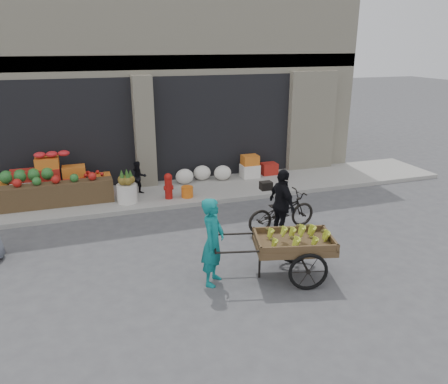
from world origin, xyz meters
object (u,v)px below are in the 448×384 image
object	(u,v)px
orange_bucket	(187,192)
vendor_woman	(213,242)
pineapple_bin	(127,193)
banana_cart	(291,241)
seated_person	(139,178)
fire_hydrant	(168,185)
bicycle	(282,211)
cyclist	(282,204)

from	to	relation	value
orange_bucket	vendor_woman	world-z (taller)	vendor_woman
pineapple_bin	banana_cart	xyz separation A→B (m)	(2.40, -4.67, 0.36)
seated_person	banana_cart	xyz separation A→B (m)	(2.00, -5.27, 0.14)
fire_hydrant	bicycle	distance (m)	3.35
pineapple_bin	vendor_woman	distance (m)	4.56
banana_cart	cyclist	distance (m)	1.71
vendor_woman	cyclist	distance (m)	2.42
pineapple_bin	orange_bucket	xyz separation A→B (m)	(1.60, -0.10, -0.10)
pineapple_bin	bicycle	size ratio (longest dim) A/B	0.30
orange_bucket	bicycle	size ratio (longest dim) A/B	0.19
fire_hydrant	banana_cart	distance (m)	4.80
orange_bucket	cyclist	bearing A→B (deg)	-64.89
seated_person	cyclist	xyz separation A→B (m)	(2.59, -3.67, 0.20)
orange_bucket	vendor_woman	distance (m)	4.40
pineapple_bin	banana_cart	distance (m)	5.26
orange_bucket	bicycle	bearing A→B (deg)	-58.23
pineapple_bin	bicycle	distance (m)	4.16
seated_person	cyclist	world-z (taller)	cyclist
fire_hydrant	orange_bucket	distance (m)	0.55
pineapple_bin	fire_hydrant	bearing A→B (deg)	-2.60
pineapple_bin	bicycle	bearing A→B (deg)	-39.91
banana_cart	cyclist	world-z (taller)	cyclist
fire_hydrant	vendor_woman	xyz separation A→B (m)	(-0.11, -4.38, 0.31)
fire_hydrant	banana_cart	size ratio (longest dim) A/B	0.28
seated_person	banana_cart	bearing A→B (deg)	-79.23
pineapple_bin	orange_bucket	size ratio (longest dim) A/B	1.62
orange_bucket	vendor_woman	bearing A→B (deg)	-98.07
bicycle	orange_bucket	bearing A→B (deg)	26.11
banana_cart	bicycle	size ratio (longest dim) A/B	1.48
seated_person	cyclist	distance (m)	4.50
seated_person	vendor_woman	xyz separation A→B (m)	(0.59, -5.03, 0.22)
fire_hydrant	banana_cart	world-z (taller)	banana_cart
banana_cart	cyclist	bearing A→B (deg)	83.57
orange_bucket	bicycle	xyz separation A→B (m)	(1.59, -2.57, 0.18)
bicycle	cyclist	size ratio (longest dim) A/B	1.09
seated_person	banana_cart	world-z (taller)	seated_person
pineapple_bin	cyclist	size ratio (longest dim) A/B	0.33
pineapple_bin	seated_person	size ratio (longest dim) A/B	0.56
banana_cart	orange_bucket	bearing A→B (deg)	113.84
orange_bucket	seated_person	bearing A→B (deg)	149.74
pineapple_bin	orange_bucket	world-z (taller)	pineapple_bin
banana_cart	vendor_woman	distance (m)	1.43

